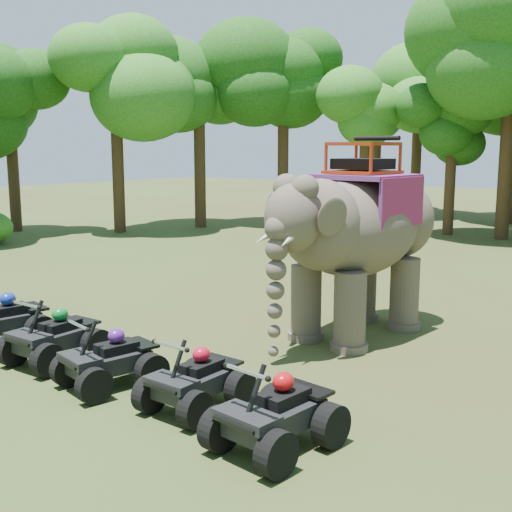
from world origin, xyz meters
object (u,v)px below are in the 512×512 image
object	(u,v)px
elephant	(358,238)
atv_1	(54,330)
atv_2	(109,352)
atv_4	(276,404)
atv_0	(1,314)
atv_3	(195,372)

from	to	relation	value
elephant	atv_1	bearing A→B (deg)	-119.45
atv_2	atv_4	world-z (taller)	atv_4
atv_0	atv_3	world-z (taller)	atv_0
atv_1	atv_3	world-z (taller)	atv_1
elephant	atv_1	size ratio (longest dim) A/B	2.91
atv_4	atv_2	bearing A→B (deg)	-176.45
atv_0	atv_3	xyz separation A→B (m)	(5.46, 0.26, -0.08)
atv_3	atv_0	bearing A→B (deg)	-179.19
atv_1	elephant	bearing A→B (deg)	52.81
atv_2	atv_3	xyz separation A→B (m)	(1.83, 0.27, -0.01)
atv_4	atv_3	bearing A→B (deg)	175.26
atv_1	atv_3	distance (m)	3.66
atv_3	atv_4	distance (m)	1.84
atv_1	atv_4	bearing A→B (deg)	-5.64
elephant	atv_2	world-z (taller)	elephant
atv_3	atv_2	bearing A→B (deg)	-173.62
atv_1	atv_2	distance (m)	1.83
elephant	atv_0	size ratio (longest dim) A/B	2.77
atv_4	elephant	bearing A→B (deg)	113.76
elephant	atv_4	size ratio (longest dim) A/B	2.92
atv_0	atv_2	world-z (taller)	atv_0
atv_3	atv_4	bearing A→B (deg)	-10.15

